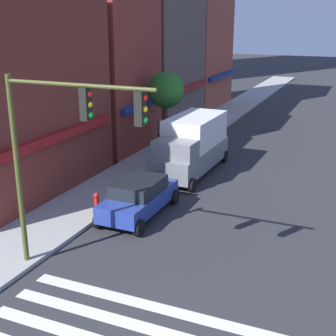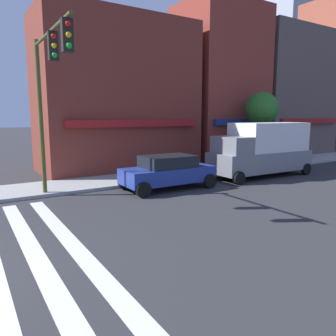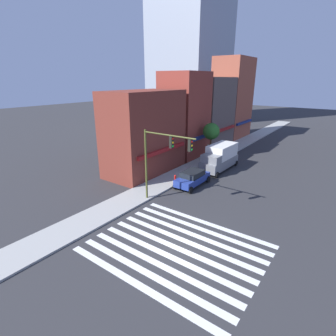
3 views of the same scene
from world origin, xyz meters
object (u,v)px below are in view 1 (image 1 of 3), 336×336
Objects in this scene: pedestrian_red_jacket at (180,126)px; pedestrian_grey_coat at (160,132)px; box_truck_grey at (192,144)px; traffic_signal at (61,137)px; fire_hydrant at (97,201)px; pedestrian_blue_shirt at (181,128)px; street_tree at (166,91)px; sedan_blue at (139,197)px.

pedestrian_grey_coat is (-2.23, 0.51, 0.00)m from pedestrian_red_jacket.
box_truck_grey reaches higher than pedestrian_red_jacket.
traffic_signal is at bearing -127.78° from pedestrian_red_jacket.
fire_hydrant is (4.57, 1.81, -4.07)m from traffic_signal.
pedestrian_blue_shirt and pedestrian_grey_coat have the same top height.
traffic_signal is at bearing -158.37° from fire_hydrant.
traffic_signal reaches higher than street_tree.
street_tree is at bearing 16.90° from sedan_blue.
pedestrian_blue_shirt is 3.78m from street_tree.
fire_hydrant is at bearing 167.45° from box_truck_grey.
sedan_blue is 10.14m from street_tree.
pedestrian_red_jacket is 0.62m from pedestrian_blue_shirt.
traffic_signal reaches higher than fire_hydrant.
fire_hydrant is at bearing -158.99° from pedestrian_grey_coat.
pedestrian_blue_shirt is (11.78, 2.83, 0.23)m from sedan_blue.
street_tree is (9.26, 2.80, 3.05)m from sedan_blue.
pedestrian_red_jacket is at bearing 10.34° from traffic_signal.
box_truck_grey is 3.53× the size of pedestrian_red_jacket.
fire_hydrant is 0.17× the size of street_tree.
pedestrian_grey_coat is 2.10× the size of fire_hydrant.
pedestrian_red_jacket is 2.28m from pedestrian_grey_coat.
fire_hydrant is at bearing -173.67° from street_tree.
sedan_blue is at bearing -68.73° from fire_hydrant.
pedestrian_grey_coat is at bearing 10.02° from fire_hydrant.
street_tree reaches higher than fire_hydrant.
pedestrian_red_jacket and pedestrian_grey_coat have the same top height.
street_tree is (-2.52, -0.03, 2.82)m from pedestrian_blue_shirt.
fire_hydrant is (-12.44, -1.13, -0.46)m from pedestrian_blue_shirt.
pedestrian_grey_coat is 10.95m from fire_hydrant.
traffic_signal is 17.63m from pedestrian_blue_shirt.
pedestrian_grey_coat is at bearing 13.61° from traffic_signal.
street_tree is at bearing 6.33° from fire_hydrant.
box_truck_grey is at bearing -110.99° from pedestrian_red_jacket.
traffic_signal reaches higher than pedestrian_grey_coat.
pedestrian_red_jacket is 0.36× the size of street_tree.
sedan_blue is 12.72m from pedestrian_red_jacket.
sedan_blue is at bearing -163.17° from street_tree.
pedestrian_grey_coat is (-1.67, 0.77, 0.00)m from pedestrian_blue_shirt.
fire_hydrant is (-0.66, 1.70, -0.23)m from sedan_blue.
street_tree reaches higher than pedestrian_grey_coat.
traffic_signal is 3.65× the size of pedestrian_blue_shirt.
pedestrian_blue_shirt is 0.36× the size of street_tree.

